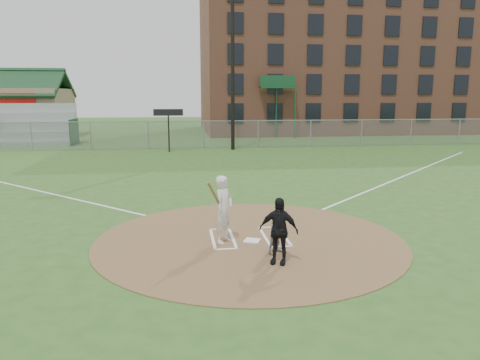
{
  "coord_description": "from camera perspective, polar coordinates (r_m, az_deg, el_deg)",
  "views": [
    {
      "loc": [
        -1.87,
        -12.13,
        3.93
      ],
      "look_at": [
        0.0,
        2.0,
        1.3
      ],
      "focal_mm": 35.0,
      "sensor_mm": 36.0,
      "label": 1
    }
  ],
  "objects": [
    {
      "name": "scoreboard_sign",
      "position": [
        32.37,
        -8.73,
        7.6
      ],
      "size": [
        2.0,
        0.1,
        2.93
      ],
      "color": "black",
      "rests_on": "ground"
    },
    {
      "name": "outfield_fence",
      "position": [
        34.31,
        -4.41,
        5.55
      ],
      "size": [
        56.08,
        0.08,
        2.03
      ],
      "color": "slate",
      "rests_on": "ground"
    },
    {
      "name": "light_pole",
      "position": [
        33.46,
        -0.91,
        15.04
      ],
      "size": [
        1.2,
        0.3,
        12.22
      ],
      "color": "black",
      "rests_on": "ground"
    },
    {
      "name": "catcher",
      "position": [
        11.71,
        4.61,
        -6.45
      ],
      "size": [
        0.6,
        0.53,
        1.02
      ],
      "primitive_type": "imported",
      "rotation": [
        0.0,
        0.0,
        0.35
      ],
      "color": "gray",
      "rests_on": "dirt_circle"
    },
    {
      "name": "dirt_circle",
      "position": [
        12.89,
        1.18,
        -7.26
      ],
      "size": [
        8.4,
        8.4,
        0.02
      ],
      "primitive_type": "cylinder",
      "color": "brown",
      "rests_on": "ground"
    },
    {
      "name": "foul_line_first",
      "position": [
        24.09,
        19.41,
        0.47
      ],
      "size": [
        17.04,
        17.04,
        0.01
      ],
      "primitive_type": "cube",
      "rotation": [
        0.0,
        0.0,
        -0.79
      ],
      "color": "white",
      "rests_on": "ground"
    },
    {
      "name": "bleachers",
      "position": [
        39.98,
        -23.84,
        6.21
      ],
      "size": [
        6.08,
        3.2,
        3.2
      ],
      "color": "#B7BABF",
      "rests_on": "ground"
    },
    {
      "name": "umpire",
      "position": [
        10.93,
        4.72,
        -6.17
      ],
      "size": [
        1.0,
        0.73,
        1.58
      ],
      "primitive_type": "imported",
      "rotation": [
        0.0,
        0.0,
        -0.43
      ],
      "color": "black",
      "rests_on": "dirt_circle"
    },
    {
      "name": "batters_boxes",
      "position": [
        13.02,
        1.08,
        -7.0
      ],
      "size": [
        2.08,
        1.88,
        0.01
      ],
      "color": "white",
      "rests_on": "dirt_circle"
    },
    {
      "name": "ground",
      "position": [
        12.89,
        1.18,
        -7.3
      ],
      "size": [
        140.0,
        140.0,
        0.0
      ],
      "primitive_type": "plane",
      "color": "#2D571D",
      "rests_on": "ground"
    },
    {
      "name": "home_plate",
      "position": [
        12.72,
        1.48,
        -7.39
      ],
      "size": [
        0.53,
        0.53,
        0.03
      ],
      "primitive_type": "cube",
      "rotation": [
        0.0,
        0.0,
        -0.39
      ],
      "color": "white",
      "rests_on": "dirt_circle"
    },
    {
      "name": "batter_at_plate",
      "position": [
        12.41,
        -1.98,
        -3.57
      ],
      "size": [
        0.87,
        1.06,
        1.8
      ],
      "color": "silver",
      "rests_on": "dirt_circle"
    },
    {
      "name": "brick_warehouse",
      "position": [
        53.31,
        12.44,
        14.05
      ],
      "size": [
        30.0,
        17.17,
        15.0
      ],
      "color": "#995842",
      "rests_on": "ground"
    },
    {
      "name": "foul_line_third",
      "position": [
        22.64,
        -25.76,
        -0.58
      ],
      "size": [
        17.04,
        17.04,
        0.01
      ],
      "primitive_type": "cube",
      "rotation": [
        0.0,
        0.0,
        0.79
      ],
      "color": "white",
      "rests_on": "ground"
    }
  ]
}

